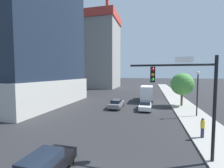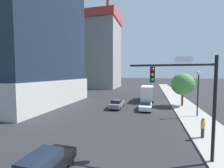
# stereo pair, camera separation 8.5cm
# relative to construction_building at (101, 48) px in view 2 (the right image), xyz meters

# --- Properties ---
(sidewalk) EXTENTS (4.13, 120.00, 0.15)m
(sidewalk) POSITION_rel_construction_building_xyz_m (26.05, -35.43, -16.17)
(sidewalk) COLOR #9E9B93
(sidewalk) RESTS_ON ground
(construction_building) EXTENTS (23.05, 16.34, 37.49)m
(construction_building) POSITION_rel_construction_building_xyz_m (0.00, 0.00, 0.00)
(construction_building) COLOR gray
(construction_building) RESTS_ON ground
(traffic_light_pole) EXTENTS (5.43, 0.48, 6.75)m
(traffic_light_pole) POSITION_rel_construction_building_xyz_m (22.74, -50.73, -11.48)
(traffic_light_pole) COLOR black
(traffic_light_pole) RESTS_ON sidewalk
(street_lamp) EXTENTS (0.44, 0.44, 5.91)m
(street_lamp) POSITION_rel_construction_building_xyz_m (26.42, -39.26, -12.24)
(street_lamp) COLOR black
(street_lamp) RESTS_ON sidewalk
(street_tree) EXTENTS (3.88, 3.88, 5.72)m
(street_tree) POSITION_rel_construction_building_xyz_m (25.75, -32.51, -12.33)
(street_tree) COLOR brown
(street_tree) RESTS_ON sidewalk
(car_black) EXTENTS (1.72, 4.30, 1.46)m
(car_black) POSITION_rel_construction_building_xyz_m (14.90, -54.74, -15.53)
(car_black) COLOR black
(car_black) RESTS_ON ground
(car_white) EXTENTS (1.85, 4.55, 1.36)m
(car_white) POSITION_rel_construction_building_xyz_m (19.64, -36.70, -15.57)
(car_white) COLOR silver
(car_white) RESTS_ON ground
(car_gray) EXTENTS (1.79, 4.80, 1.45)m
(car_gray) POSITION_rel_construction_building_xyz_m (14.90, -36.58, -15.52)
(car_gray) COLOR slate
(car_gray) RESTS_ON ground
(box_truck) EXTENTS (2.36, 7.73, 3.21)m
(box_truck) POSITION_rel_construction_building_xyz_m (19.64, -28.40, -14.44)
(box_truck) COLOR silver
(box_truck) RESTS_ON ground
(pedestrian_yellow_shirt) EXTENTS (0.34, 0.34, 1.74)m
(pedestrian_yellow_shirt) POSITION_rel_construction_building_xyz_m (24.93, -46.79, -15.21)
(pedestrian_yellow_shirt) COLOR #38334C
(pedestrian_yellow_shirt) RESTS_ON sidewalk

